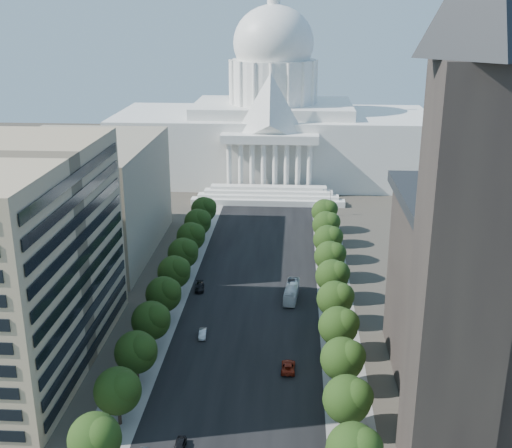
% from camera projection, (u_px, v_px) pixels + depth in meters
% --- Properties ---
extents(road_asphalt, '(30.00, 260.00, 0.01)m').
position_uv_depth(road_asphalt, '(257.00, 269.00, 164.42)').
color(road_asphalt, black).
rests_on(road_asphalt, ground).
extents(sidewalk_left, '(8.00, 260.00, 0.02)m').
position_uv_depth(sidewalk_left, '(184.00, 267.00, 165.58)').
color(sidewalk_left, gray).
rests_on(sidewalk_left, ground).
extents(sidewalk_right, '(8.00, 260.00, 0.02)m').
position_uv_depth(sidewalk_right, '(332.00, 270.00, 163.26)').
color(sidewalk_right, gray).
rests_on(sidewalk_right, ground).
extents(capitol, '(120.00, 56.00, 73.00)m').
position_uv_depth(capitol, '(273.00, 126.00, 247.70)').
color(capitol, white).
rests_on(capitol, ground).
extents(office_block_left_far, '(38.00, 52.00, 30.00)m').
position_uv_depth(office_block_left_far, '(81.00, 198.00, 171.99)').
color(office_block_left_far, gray).
rests_on(office_block_left_far, ground).
extents(tree_l_a, '(7.79, 7.60, 9.97)m').
position_uv_depth(tree_l_a, '(96.00, 438.00, 89.52)').
color(tree_l_a, '#33261C').
rests_on(tree_l_a, ground).
extents(tree_l_b, '(7.79, 7.60, 9.97)m').
position_uv_depth(tree_l_b, '(119.00, 390.00, 100.86)').
color(tree_l_b, '#33261C').
rests_on(tree_l_b, ground).
extents(tree_l_c, '(7.79, 7.60, 9.97)m').
position_uv_depth(tree_l_c, '(138.00, 351.00, 112.20)').
color(tree_l_c, '#33261C').
rests_on(tree_l_c, ground).
extents(tree_l_d, '(7.79, 7.60, 9.97)m').
position_uv_depth(tree_l_d, '(152.00, 320.00, 123.55)').
color(tree_l_d, '#33261C').
rests_on(tree_l_d, ground).
extents(tree_l_e, '(7.79, 7.60, 9.97)m').
position_uv_depth(tree_l_e, '(165.00, 293.00, 134.89)').
color(tree_l_e, '#33261C').
rests_on(tree_l_e, ground).
extents(tree_l_f, '(7.79, 7.60, 9.97)m').
position_uv_depth(tree_l_f, '(175.00, 271.00, 146.23)').
color(tree_l_f, '#33261C').
rests_on(tree_l_f, ground).
extents(tree_l_g, '(7.79, 7.60, 9.97)m').
position_uv_depth(tree_l_g, '(184.00, 252.00, 157.57)').
color(tree_l_g, '#33261C').
rests_on(tree_l_g, ground).
extents(tree_l_h, '(7.79, 7.60, 9.97)m').
position_uv_depth(tree_l_h, '(192.00, 236.00, 168.92)').
color(tree_l_h, '#33261C').
rests_on(tree_l_h, ground).
extents(tree_l_i, '(7.79, 7.60, 9.97)m').
position_uv_depth(tree_l_i, '(199.00, 221.00, 180.26)').
color(tree_l_i, '#33261C').
rests_on(tree_l_i, ground).
extents(tree_l_j, '(7.79, 7.60, 9.97)m').
position_uv_depth(tree_l_j, '(205.00, 209.00, 191.60)').
color(tree_l_j, '#33261C').
rests_on(tree_l_j, ground).
extents(tree_r_b, '(7.79, 7.60, 9.97)m').
position_uv_depth(tree_r_b, '(349.00, 398.00, 98.66)').
color(tree_r_b, '#33261C').
rests_on(tree_r_b, ground).
extents(tree_r_c, '(7.79, 7.60, 9.97)m').
position_uv_depth(tree_r_c, '(344.00, 358.00, 110.01)').
color(tree_r_c, '#33261C').
rests_on(tree_r_c, ground).
extents(tree_r_d, '(7.79, 7.60, 9.97)m').
position_uv_depth(tree_r_d, '(340.00, 325.00, 121.35)').
color(tree_r_d, '#33261C').
rests_on(tree_r_d, ground).
extents(tree_r_e, '(7.79, 7.60, 9.97)m').
position_uv_depth(tree_r_e, '(337.00, 298.00, 132.69)').
color(tree_r_e, '#33261C').
rests_on(tree_r_e, ground).
extents(tree_r_f, '(7.79, 7.60, 9.97)m').
position_uv_depth(tree_r_f, '(334.00, 275.00, 144.03)').
color(tree_r_f, '#33261C').
rests_on(tree_r_f, ground).
extents(tree_r_g, '(7.79, 7.60, 9.97)m').
position_uv_depth(tree_r_g, '(331.00, 256.00, 155.38)').
color(tree_r_g, '#33261C').
rests_on(tree_r_g, ground).
extents(tree_r_h, '(7.79, 7.60, 9.97)m').
position_uv_depth(tree_r_h, '(329.00, 239.00, 166.72)').
color(tree_r_h, '#33261C').
rests_on(tree_r_h, ground).
extents(tree_r_i, '(7.79, 7.60, 9.97)m').
position_uv_depth(tree_r_i, '(327.00, 224.00, 178.06)').
color(tree_r_i, '#33261C').
rests_on(tree_r_i, ground).
extents(tree_r_j, '(7.79, 7.60, 9.97)m').
position_uv_depth(tree_r_j, '(326.00, 211.00, 189.40)').
color(tree_r_j, '#33261C').
rests_on(tree_r_j, ground).
extents(streetlight_b, '(2.61, 0.44, 9.00)m').
position_uv_depth(streetlight_b, '(354.00, 364.00, 109.35)').
color(streetlight_b, gray).
rests_on(streetlight_b, ground).
extents(streetlight_c, '(2.61, 0.44, 9.00)m').
position_uv_depth(streetlight_c, '(344.00, 301.00, 132.98)').
color(streetlight_c, gray).
rests_on(streetlight_c, ground).
extents(streetlight_d, '(2.61, 0.44, 9.00)m').
position_uv_depth(streetlight_d, '(337.00, 256.00, 156.61)').
color(streetlight_d, gray).
rests_on(streetlight_d, ground).
extents(streetlight_e, '(2.61, 0.44, 9.00)m').
position_uv_depth(streetlight_e, '(332.00, 224.00, 180.24)').
color(streetlight_e, gray).
rests_on(streetlight_e, ground).
extents(streetlight_f, '(2.61, 0.44, 9.00)m').
position_uv_depth(streetlight_f, '(329.00, 199.00, 203.87)').
color(streetlight_f, gray).
rests_on(streetlight_f, ground).
extents(car_dark_a, '(1.68, 4.15, 1.41)m').
position_uv_depth(car_dark_a, '(180.00, 446.00, 96.87)').
color(car_dark_a, black).
rests_on(car_dark_a, ground).
extents(car_silver, '(1.79, 4.33, 1.39)m').
position_uv_depth(car_silver, '(203.00, 334.00, 130.11)').
color(car_silver, '#ADB0B5').
rests_on(car_silver, ground).
extents(car_red, '(2.60, 5.47, 1.51)m').
position_uv_depth(car_red, '(288.00, 367.00, 118.04)').
color(car_red, maroon).
rests_on(car_red, ground).
extents(car_dark_b, '(2.63, 5.36, 1.50)m').
position_uv_depth(car_dark_b, '(200.00, 287.00, 151.64)').
color(car_dark_b, black).
rests_on(car_dark_b, ground).
extents(city_bus, '(3.72, 11.73, 3.21)m').
position_uv_depth(city_bus, '(291.00, 292.00, 147.13)').
color(city_bus, white).
rests_on(city_bus, ground).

